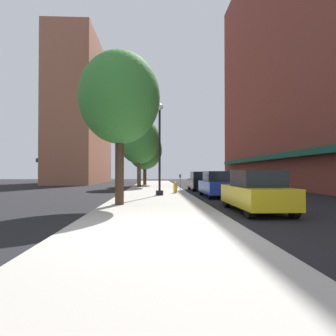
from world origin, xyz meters
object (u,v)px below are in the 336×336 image
parking_meter_near (180,180)px  lamppost (160,147)px  tree_mid (139,140)px  tree_far (120,98)px  car_blue (217,184)px  car_yellow (256,192)px  fire_hydrant (175,187)px  tree_near (145,150)px  car_black (200,181)px

parking_meter_near → lamppost: bearing=-109.4°
lamppost → tree_mid: 11.39m
lamppost → tree_far: 5.94m
tree_far → car_blue: bearing=42.7°
lamppost → car_yellow: 8.52m
tree_far → fire_hydrant: bearing=67.5°
tree_near → fire_hydrant: bearing=-79.1°
tree_far → car_blue: size_ratio=1.63×
lamppost → car_blue: size_ratio=1.37×
lamppost → tree_near: 15.88m
tree_near → car_black: 10.93m
fire_hydrant → tree_far: bearing=-112.5°
tree_far → car_black: (5.62, 12.14, -4.16)m
tree_far → lamppost: bearing=70.3°
tree_near → tree_mid: 4.74m
tree_near → parking_meter_near: bearing=-73.2°
tree_mid → car_yellow: bearing=-73.0°
fire_hydrant → tree_far: (-3.06, -7.39, 4.45)m
parking_meter_near → tree_near: (-3.25, 10.78, 3.30)m
parking_meter_near → car_blue: bearing=-69.2°
lamppost → tree_far: bearing=-109.7°
tree_near → lamppost: bearing=-84.6°
fire_hydrant → parking_meter_near: bearing=78.4°
car_yellow → tree_near: bearing=101.2°
lamppost → car_black: lamppost is taller
parking_meter_near → car_yellow: bearing=-81.0°
fire_hydrant → car_blue: 3.38m
car_yellow → fire_hydrant: bearing=103.8°
parking_meter_near → car_blue: size_ratio=0.30×
tree_near → car_yellow: bearing=-77.3°
lamppost → parking_meter_near: size_ratio=4.50×
lamppost → parking_meter_near: 5.76m
car_blue → tree_mid: bearing=117.1°
fire_hydrant → tree_far: tree_far is taller
fire_hydrant → tree_mid: 10.50m
tree_mid → car_yellow: tree_mid is taller
fire_hydrant → tree_mid: size_ratio=0.11×
fire_hydrant → car_black: bearing=61.7°
fire_hydrant → car_yellow: car_yellow is taller
parking_meter_near → tree_far: size_ratio=0.19×
lamppost → tree_near: bearing=95.4°
lamppost → parking_meter_near: bearing=70.6°
car_black → tree_far: bearing=-114.6°
tree_mid → tree_near: bearing=84.8°
tree_mid → parking_meter_near: bearing=-58.9°
car_black → parking_meter_near: bearing=-137.0°
fire_hydrant → tree_mid: bearing=108.7°
lamppost → car_yellow: bearing=-63.0°
tree_far → car_yellow: tree_far is taller
car_blue → parking_meter_near: bearing=111.2°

